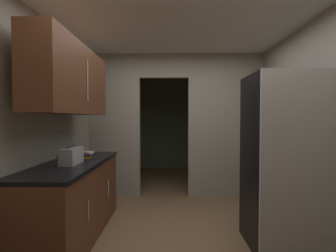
% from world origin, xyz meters
% --- Properties ---
extents(ground, '(20.00, 20.00, 0.00)m').
position_xyz_m(ground, '(0.00, 0.00, 0.00)').
color(ground, brown).
extents(kitchen_overhead_slab, '(3.51, 7.55, 0.06)m').
position_xyz_m(kitchen_overhead_slab, '(0.00, 0.53, 2.59)').
color(kitchen_overhead_slab, silver).
extents(kitchen_partition, '(3.11, 0.12, 2.56)m').
position_xyz_m(kitchen_partition, '(0.06, 1.78, 1.34)').
color(kitchen_partition, '#9E998C').
rests_on(kitchen_partition, ground).
extents(adjoining_room_shell, '(3.11, 2.59, 2.56)m').
position_xyz_m(adjoining_room_shell, '(0.00, 3.53, 1.28)').
color(adjoining_room_shell, slate).
rests_on(adjoining_room_shell, ground).
extents(kitchen_flank_left, '(0.10, 4.28, 2.56)m').
position_xyz_m(kitchen_flank_left, '(-1.61, -0.36, 1.28)').
color(kitchen_flank_left, '#9E998C').
rests_on(kitchen_flank_left, ground).
extents(refrigerator, '(0.79, 0.72, 1.88)m').
position_xyz_m(refrigerator, '(1.16, -0.00, 0.94)').
color(refrigerator, black).
rests_on(refrigerator, ground).
extents(lower_cabinet_run, '(0.64, 1.83, 0.89)m').
position_xyz_m(lower_cabinet_run, '(-1.24, 0.18, 0.45)').
color(lower_cabinet_run, brown).
rests_on(lower_cabinet_run, ground).
extents(upper_cabinet_counterside, '(0.36, 1.65, 0.79)m').
position_xyz_m(upper_cabinet_counterside, '(-1.24, 0.18, 1.85)').
color(upper_cabinet_counterside, brown).
extents(boombox, '(0.17, 0.34, 0.21)m').
position_xyz_m(boombox, '(-1.21, 0.06, 0.98)').
color(boombox, '#B2B2B7').
rests_on(boombox, lower_cabinet_run).
extents(book_stack, '(0.16, 0.16, 0.08)m').
position_xyz_m(book_stack, '(-1.18, 0.50, 0.93)').
color(book_stack, gold).
rests_on(book_stack, lower_cabinet_run).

